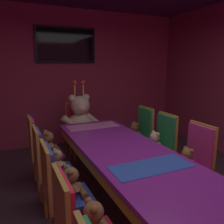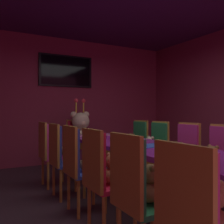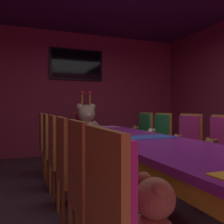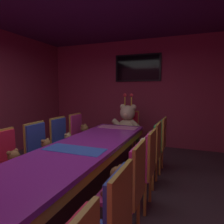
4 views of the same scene
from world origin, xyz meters
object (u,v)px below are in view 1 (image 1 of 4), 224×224
(teddy_left_2, at_px, (94,223))
(teddy_right_4, at_px, (154,143))
(teddy_right_3, at_px, (186,160))
(chair_right_4, at_px, (162,141))
(king_teddy_bear, at_px, (81,117))
(throne_chair, at_px, (78,123))
(chair_right_5, at_px, (142,130))
(wall_tv, at_px, (66,45))
(chair_left_4, at_px, (44,161))
(teddy_left_3, at_px, (72,184))
(teddy_right_5, at_px, (134,132))
(banquet_table, at_px, (151,175))
(teddy_left_5, at_px, (48,143))
(chair_left_3, at_px, (56,186))
(teddy_left_4, at_px, (57,161))
(chair_left_5, at_px, (37,145))
(chair_right_3, at_px, (196,156))

(teddy_left_2, distance_m, teddy_right_4, 1.81)
(teddy_right_3, relative_size, chair_right_4, 0.28)
(king_teddy_bear, bearing_deg, throne_chair, 180.00)
(chair_right_4, bearing_deg, king_teddy_bear, -58.20)
(chair_right_5, relative_size, wall_tv, 0.81)
(chair_left_4, relative_size, throne_chair, 1.00)
(throne_chair, bearing_deg, chair_right_5, 42.71)
(teddy_left_3, relative_size, teddy_right_5, 0.99)
(banquet_table, height_order, throne_chair, throne_chair)
(teddy_right_5, height_order, throne_chair, throne_chair)
(teddy_left_5, bearing_deg, banquet_table, -65.02)
(chair_left_3, bearing_deg, teddy_left_3, 0.00)
(chair_left_4, distance_m, king_teddy_bear, 1.59)
(chair_left_4, relative_size, wall_tv, 0.81)
(throne_chair, bearing_deg, chair_left_4, -28.64)
(banquet_table, height_order, chair_right_4, chair_right_4)
(teddy_left_4, bearing_deg, teddy_left_5, 90.07)
(chair_right_4, xyz_separation_m, throne_chair, (-0.81, 1.48, 0.00))
(teddy_left_2, height_order, chair_left_3, chair_left_3)
(teddy_left_2, distance_m, throne_chair, 2.78)
(teddy_left_2, distance_m, chair_right_4, 1.92)
(chair_left_3, bearing_deg, banquet_table, -19.27)
(chair_right_4, relative_size, teddy_right_5, 3.18)
(teddy_left_5, bearing_deg, chair_left_5, 180.00)
(chair_left_5, height_order, teddy_right_5, chair_left_5)
(banquet_table, bearing_deg, chair_right_4, 48.41)
(teddy_left_3, height_order, wall_tv, wall_tv)
(chair_right_4, distance_m, teddy_right_5, 0.60)
(chair_left_3, distance_m, throne_chair, 2.26)
(banquet_table, distance_m, chair_left_3, 0.87)
(banquet_table, distance_m, teddy_left_3, 0.74)
(teddy_left_5, xyz_separation_m, throne_chair, (0.69, 0.92, 0.00))
(chair_right_3, relative_size, teddy_right_4, 3.21)
(king_teddy_bear, bearing_deg, chair_right_3, 23.15)
(teddy_left_3, height_order, chair_right_3, chair_right_3)
(teddy_right_3, bearing_deg, chair_left_4, -21.30)
(teddy_left_2, relative_size, chair_right_3, 0.31)
(chair_left_4, height_order, king_teddy_bear, king_teddy_bear)
(chair_left_3, bearing_deg, teddy_right_4, 22.93)
(banquet_table, relative_size, wall_tv, 3.05)
(teddy_right_3, bearing_deg, teddy_left_3, -0.02)
(chair_right_4, height_order, chair_right_5, same)
(banquet_table, xyz_separation_m, wall_tv, (0.00, 3.11, 1.39))
(teddy_left_3, xyz_separation_m, teddy_left_5, (-0.01, 1.19, 0.01))
(banquet_table, bearing_deg, chair_right_5, 61.04)
(chair_right_4, bearing_deg, chair_left_5, -18.87)
(banquet_table, relative_size, chair_right_4, 3.76)
(chair_left_3, height_order, teddy_right_4, chair_left_3)
(chair_left_4, relative_size, king_teddy_bear, 1.05)
(teddy_left_4, relative_size, chair_left_5, 0.28)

